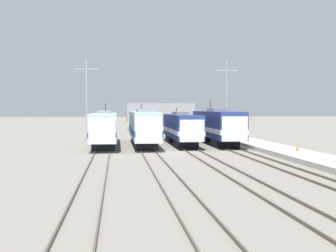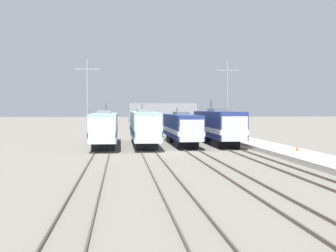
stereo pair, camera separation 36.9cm
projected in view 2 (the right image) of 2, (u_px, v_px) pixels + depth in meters
ground_plane at (171, 152)px, 47.27m from camera, size 400.00×400.00×0.00m
rail_pair_far_left at (102, 152)px, 46.57m from camera, size 1.51×120.00×0.15m
rail_pair_center_left at (148, 151)px, 47.03m from camera, size 1.51×120.00×0.15m
rail_pair_center_right at (193, 151)px, 47.50m from camera, size 1.51×120.00×0.15m
rail_pair_far_right at (237, 151)px, 47.96m from camera, size 1.51×120.00×0.15m
locomotive_far_left at (105, 128)px, 54.56m from camera, size 2.86×19.98×5.04m
locomotive_center_left at (144, 127)px, 55.08m from camera, size 2.87×19.40×4.96m
locomotive_center_right at (181, 128)px, 56.20m from camera, size 2.80×17.69×4.51m
locomotive_far_right at (218, 126)px, 57.19m from camera, size 3.04×17.99×5.48m
catenary_tower_left at (88, 98)px, 59.64m from camera, size 3.02×0.27×10.70m
catenary_tower_right at (227, 98)px, 61.49m from camera, size 3.02×0.27×10.70m
platform at (275, 149)px, 48.37m from camera, size 4.00×120.00×0.45m
traffic_cone at (297, 148)px, 43.57m from camera, size 0.30×0.30×0.58m
depot_building at (162, 113)px, 147.77m from camera, size 20.78×10.34×6.02m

